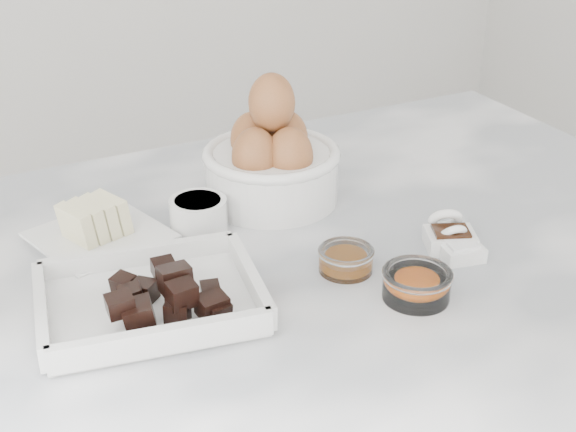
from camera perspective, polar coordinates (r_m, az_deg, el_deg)
The scene contains 9 objects.
marble_slab at distance 0.97m, azimuth -0.25°, elevation -4.13°, with size 1.20×0.80×0.04m, color silver.
chocolate_dish at distance 0.87m, azimuth -9.84°, elevation -5.33°, with size 0.26×0.21×0.06m.
butter_plate at distance 1.01m, azimuth -13.41°, elevation -0.95°, with size 0.18×0.18×0.06m.
sugar_ramekin at distance 1.02m, azimuth -6.39°, elevation 0.18°, with size 0.07×0.07×0.04m.
egg_bowl at distance 1.08m, azimuth -1.19°, elevation 3.97°, with size 0.19×0.19×0.18m.
honey_bowl at distance 0.93m, azimuth 4.14°, elevation -3.09°, with size 0.07×0.07×0.03m.
zest_bowl at distance 0.89m, azimuth 9.14°, elevation -4.74°, with size 0.08×0.08×0.03m.
vanilla_spoon at distance 1.00m, azimuth 11.37°, elevation -1.28°, with size 0.08×0.09×0.04m.
salt_spoon at distance 0.98m, azimuth 12.07°, elevation -2.16°, with size 0.06×0.07×0.04m.
Camera 1 is at (-0.37, -0.74, 1.43)m, focal length 50.00 mm.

